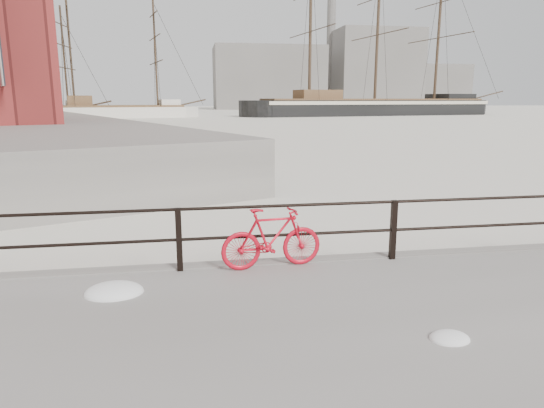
{
  "coord_description": "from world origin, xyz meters",
  "views": [
    {
      "loc": [
        -3.26,
        -7.48,
        2.98
      ],
      "look_at": [
        -1.77,
        1.5,
        1.0
      ],
      "focal_mm": 32.0,
      "sensor_mm": 36.0,
      "label": 1
    }
  ],
  "objects_px": {
    "bicycle": "(272,238)",
    "barque_black": "(374,115)",
    "schooner_mid": "(119,118)",
    "schooner_left": "(35,118)"
  },
  "relations": [
    {
      "from": "barque_black",
      "to": "schooner_mid",
      "type": "height_order",
      "value": "barque_black"
    },
    {
      "from": "bicycle",
      "to": "barque_black",
      "type": "xyz_separation_m",
      "value": [
        32.49,
        79.89,
        -0.84
      ]
    },
    {
      "from": "barque_black",
      "to": "schooner_left",
      "type": "xyz_separation_m",
      "value": [
        -58.06,
        -4.02,
        0.0
      ]
    },
    {
      "from": "bicycle",
      "to": "schooner_left",
      "type": "xyz_separation_m",
      "value": [
        -25.58,
        75.87,
        -0.84
      ]
    },
    {
      "from": "schooner_left",
      "to": "schooner_mid",
      "type": "bearing_deg",
      "value": 0.9
    },
    {
      "from": "barque_black",
      "to": "schooner_left",
      "type": "relative_size",
      "value": 2.49
    },
    {
      "from": "bicycle",
      "to": "barque_black",
      "type": "relative_size",
      "value": 0.03
    },
    {
      "from": "schooner_mid",
      "to": "schooner_left",
      "type": "relative_size",
      "value": 1.21
    },
    {
      "from": "bicycle",
      "to": "barque_black",
      "type": "height_order",
      "value": "barque_black"
    },
    {
      "from": "bicycle",
      "to": "schooner_mid",
      "type": "relative_size",
      "value": 0.06
    }
  ]
}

